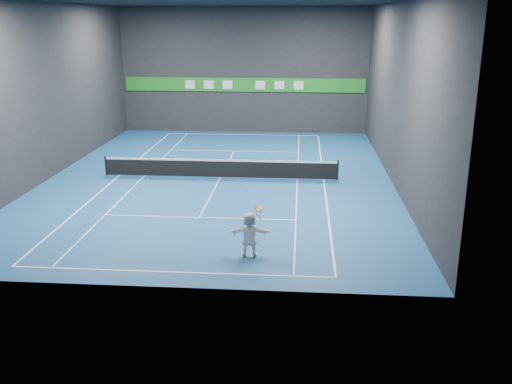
# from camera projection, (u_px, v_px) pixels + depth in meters

# --- Properties ---
(ground) EXTENTS (26.00, 26.00, 0.00)m
(ground) POSITION_uv_depth(u_px,v_px,m) (220.00, 178.00, 30.36)
(ground) COLOR navy
(ground) RESTS_ON ground
(ceiling) EXTENTS (26.00, 26.00, 0.00)m
(ceiling) POSITION_uv_depth(u_px,v_px,m) (217.00, 0.00, 27.75)
(ceiling) COLOR black
(ceiling) RESTS_ON ground
(wall_back) EXTENTS (18.00, 0.10, 9.00)m
(wall_back) POSITION_uv_depth(u_px,v_px,m) (244.00, 71.00, 41.46)
(wall_back) COLOR black
(wall_back) RESTS_ON ground
(wall_front) EXTENTS (18.00, 0.10, 9.00)m
(wall_front) POSITION_uv_depth(u_px,v_px,m) (155.00, 147.00, 16.66)
(wall_front) COLOR black
(wall_front) RESTS_ON ground
(wall_left) EXTENTS (0.10, 26.00, 9.00)m
(wall_left) POSITION_uv_depth(u_px,v_px,m) (48.00, 91.00, 29.74)
(wall_left) COLOR black
(wall_left) RESTS_ON ground
(wall_right) EXTENTS (0.10, 26.00, 9.00)m
(wall_right) POSITION_uv_depth(u_px,v_px,m) (398.00, 94.00, 28.38)
(wall_right) COLOR black
(wall_right) RESTS_ON ground
(baseline_near) EXTENTS (10.98, 0.08, 0.01)m
(baseline_near) POSITION_uv_depth(u_px,v_px,m) (171.00, 272.00, 19.02)
(baseline_near) COLOR white
(baseline_near) RESTS_ON ground
(baseline_far) EXTENTS (10.98, 0.08, 0.01)m
(baseline_far) POSITION_uv_depth(u_px,v_px,m) (243.00, 135.00, 41.71)
(baseline_far) COLOR white
(baseline_far) RESTS_ON ground
(sideline_doubles_left) EXTENTS (0.08, 23.78, 0.01)m
(sideline_doubles_left) POSITION_uv_depth(u_px,v_px,m) (120.00, 175.00, 30.78)
(sideline_doubles_left) COLOR white
(sideline_doubles_left) RESTS_ON ground
(sideline_doubles_right) EXTENTS (0.08, 23.78, 0.01)m
(sideline_doubles_right) POSITION_uv_depth(u_px,v_px,m) (324.00, 180.00, 29.95)
(sideline_doubles_right) COLOR white
(sideline_doubles_right) RESTS_ON ground
(sideline_singles_left) EXTENTS (0.06, 23.78, 0.01)m
(sideline_singles_left) POSITION_uv_depth(u_px,v_px,m) (145.00, 176.00, 30.68)
(sideline_singles_left) COLOR white
(sideline_singles_left) RESTS_ON ground
(sideline_singles_right) EXTENTS (0.06, 23.78, 0.01)m
(sideline_singles_right) POSITION_uv_depth(u_px,v_px,m) (297.00, 179.00, 30.05)
(sideline_singles_right) COLOR white
(sideline_singles_right) RESTS_ON ground
(service_line_near) EXTENTS (8.23, 0.06, 0.01)m
(service_line_near) POSITION_uv_depth(u_px,v_px,m) (199.00, 217.00, 24.26)
(service_line_near) COLOR white
(service_line_near) RESTS_ON ground
(service_line_far) EXTENTS (8.23, 0.06, 0.01)m
(service_line_far) POSITION_uv_depth(u_px,v_px,m) (234.00, 151.00, 36.47)
(service_line_far) COLOR white
(service_line_far) RESTS_ON ground
(center_service_line) EXTENTS (0.06, 12.80, 0.01)m
(center_service_line) POSITION_uv_depth(u_px,v_px,m) (220.00, 178.00, 30.36)
(center_service_line) COLOR white
(center_service_line) RESTS_ON ground
(player) EXTENTS (1.54, 0.59, 1.62)m
(player) POSITION_uv_depth(u_px,v_px,m) (249.00, 234.00, 20.09)
(player) COLOR white
(player) RESTS_ON ground
(tennis_ball) EXTENTS (0.06, 0.06, 0.06)m
(tennis_ball) POSITION_uv_depth(u_px,v_px,m) (242.00, 185.00, 19.59)
(tennis_ball) COLOR #C1E225
(tennis_ball) RESTS_ON player
(tennis_net) EXTENTS (12.50, 0.10, 1.07)m
(tennis_net) POSITION_uv_depth(u_px,v_px,m) (220.00, 168.00, 30.21)
(tennis_net) COLOR black
(tennis_net) RESTS_ON ground
(sponsor_banner) EXTENTS (17.64, 0.11, 1.00)m
(sponsor_banner) POSITION_uv_depth(u_px,v_px,m) (244.00, 85.00, 41.69)
(sponsor_banner) COLOR #1C8320
(sponsor_banner) RESTS_ON wall_back
(tennis_racket) EXTENTS (0.43, 0.38, 0.55)m
(tennis_racket) POSITION_uv_depth(u_px,v_px,m) (259.00, 210.00, 19.85)
(tennis_racket) COLOR red
(tennis_racket) RESTS_ON player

